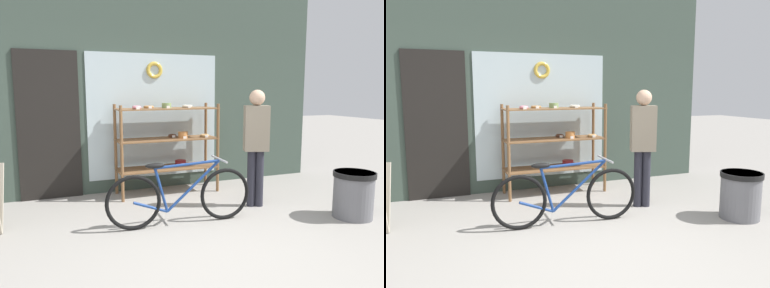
# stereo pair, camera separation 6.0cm
# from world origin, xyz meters

# --- Properties ---
(ground_plane) EXTENTS (30.00, 30.00, 0.00)m
(ground_plane) POSITION_xyz_m (0.00, 0.00, 0.00)
(ground_plane) COLOR gray
(storefront_facade) EXTENTS (6.10, 0.13, 3.47)m
(storefront_facade) POSITION_xyz_m (-0.03, 2.63, 1.69)
(storefront_facade) COLOR #3D4C42
(storefront_facade) RESTS_ON ground_plane
(display_case) EXTENTS (1.51, 0.49, 1.36)m
(display_case) POSITION_xyz_m (0.31, 2.25, 0.82)
(display_case) COLOR brown
(display_case) RESTS_ON ground_plane
(bicycle) EXTENTS (1.73, 0.46, 0.76)m
(bicycle) POSITION_xyz_m (-0.01, 0.89, 0.34)
(bicycle) COLOR black
(bicycle) RESTS_ON ground_plane
(pedestrian) EXTENTS (0.36, 0.28, 1.56)m
(pedestrian) POSITION_xyz_m (1.16, 1.17, 0.91)
(pedestrian) COLOR #282833
(pedestrian) RESTS_ON ground_plane
(trash_bin) EXTENTS (0.50, 0.50, 0.57)m
(trash_bin) POSITION_xyz_m (2.03, 0.32, 0.31)
(trash_bin) COLOR slate
(trash_bin) RESTS_ON ground_plane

